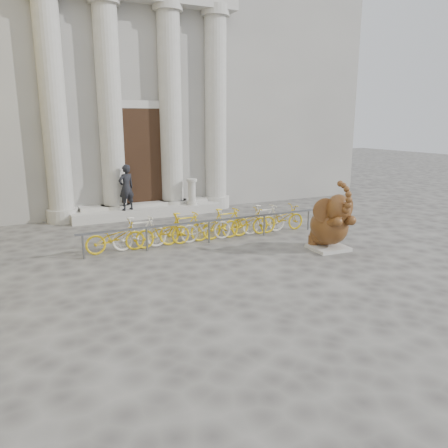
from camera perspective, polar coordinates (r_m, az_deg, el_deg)
name	(u,v)px	position (r m, az deg, el deg)	size (l,w,h in m)	color
ground	(274,299)	(9.54, 6.51, -9.76)	(80.00, 80.00, 0.00)	#474442
classical_building	(110,73)	(22.92, -14.61, 18.58)	(22.00, 10.70, 12.00)	gray
entrance_steps	(148,211)	(17.80, -9.89, 1.64)	(6.00, 1.20, 0.36)	#A8A59E
elephant_statue	(330,225)	(13.14, 13.71, -0.10)	(1.40, 1.57, 2.09)	#A8A59E
bike_rack	(206,225)	(13.82, -2.39, -0.19)	(8.00, 0.53, 1.00)	slate
pedestrian	(126,188)	(17.16, -12.65, 4.67)	(0.64, 0.42, 1.76)	black
balustrade_post	(192,193)	(17.96, -4.21, 4.09)	(0.44, 0.44, 1.07)	#A8A59E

